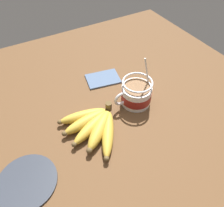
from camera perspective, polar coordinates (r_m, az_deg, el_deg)
name	(u,v)px	position (r cm, az deg, el deg)	size (l,w,h in cm)	color
table	(114,112)	(73.38, 0.57, -2.32)	(113.15, 113.15, 2.82)	brown
coffee_mug	(136,94)	(72.39, 6.30, 2.42)	(14.33, 10.00, 17.34)	silver
banana_bunch	(94,125)	(66.05, -4.76, -5.74)	(17.79, 20.42, 4.18)	brown
napkin	(103,79)	(83.23, -2.38, 6.49)	(13.58, 10.68, 0.60)	slate
small_plate	(27,182)	(62.40, -21.35, -18.48)	(15.35, 15.35, 0.60)	#333842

